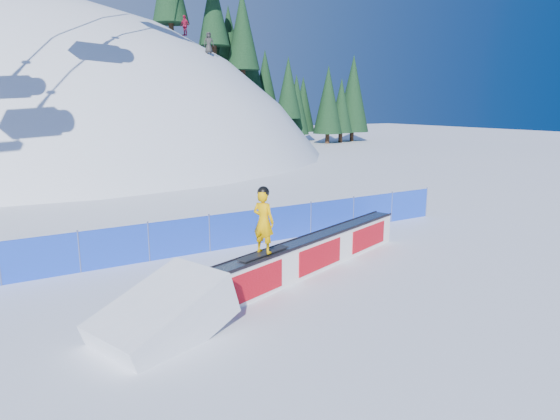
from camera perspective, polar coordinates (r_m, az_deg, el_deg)
ground at (r=12.29m, az=-3.84°, el=-10.65°), size 160.00×160.00×0.00m
snow_hill at (r=57.07m, az=-23.97°, el=-12.48°), size 64.00×64.00×64.00m
treeline at (r=58.53m, az=-1.13°, el=16.24°), size 23.33×12.57×19.79m
safety_fence at (r=16.02m, az=-11.35°, el=-3.13°), size 22.05×0.05×1.30m
rail_box at (r=14.42m, az=3.75°, el=-5.03°), size 8.22×3.39×1.02m
snow_ramp at (r=11.01m, az=-13.12°, el=-13.78°), size 3.25×2.60×1.76m
snowboarder at (r=12.44m, az=-1.90°, el=-1.27°), size 1.66×0.83×1.73m
distant_skiers at (r=42.30m, az=-20.99°, el=20.56°), size 17.94×10.17×6.24m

